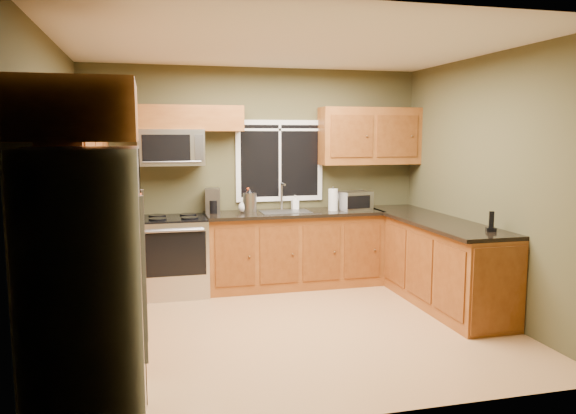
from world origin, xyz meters
name	(u,v)px	position (x,y,z in m)	size (l,w,h in m)	color
floor	(292,328)	(0.00, 0.00, 0.00)	(4.20, 4.20, 0.00)	#B2804E
ceiling	(292,45)	(0.00, 0.00, 2.70)	(4.20, 4.20, 0.00)	white
back_wall	(256,177)	(0.00, 1.80, 1.35)	(4.20, 4.20, 0.00)	#454227
front_wall	(362,218)	(0.00, -1.80, 1.35)	(4.20, 4.20, 0.00)	#454227
left_wall	(55,197)	(-2.10, 0.00, 1.35)	(3.60, 3.60, 0.00)	#454227
right_wall	(487,186)	(2.10, 0.00, 1.35)	(3.60, 3.60, 0.00)	#454227
window	(280,161)	(0.30, 1.78, 1.55)	(1.12, 0.03, 1.02)	white
base_cabinets_left	(101,283)	(-1.80, 0.48, 0.45)	(0.60, 2.65, 0.90)	brown
countertop_left	(101,235)	(-1.78, 0.48, 0.92)	(0.65, 2.65, 0.04)	black
base_cabinets_back	(294,250)	(0.42, 1.50, 0.45)	(2.17, 0.60, 0.90)	brown
countertop_back	(295,213)	(0.42, 1.48, 0.92)	(2.17, 0.65, 0.04)	black
base_cabinets_peninsula	(433,261)	(1.80, 0.54, 0.45)	(0.60, 2.52, 0.90)	brown
countertop_peninsula	(432,220)	(1.78, 0.55, 0.92)	(0.65, 2.50, 0.04)	black
upper_cabinets_left	(79,137)	(-1.94, 0.48, 1.86)	(0.33, 2.65, 0.72)	brown
upper_cabinets_back_left	(187,118)	(-0.85, 1.64, 2.07)	(1.30, 0.33, 0.30)	brown
upper_cabinets_back_right	(370,136)	(1.45, 1.64, 1.86)	(1.30, 0.33, 0.72)	brown
upper_cabinet_over_fridge	(78,111)	(-1.74, -1.30, 2.03)	(0.72, 0.90, 0.38)	brown
refrigerator	(86,284)	(-1.74, -1.30, 0.90)	(0.74, 0.90, 1.80)	#B7B7BC
range	(174,255)	(-1.05, 1.47, 0.47)	(0.76, 0.69, 0.94)	#B7B7BC
microwave	(171,147)	(-1.05, 1.61, 1.73)	(0.76, 0.41, 0.42)	#B7B7BC
sink	(285,211)	(0.30, 1.49, 0.95)	(0.60, 0.42, 0.36)	slate
toaster_oven	(355,201)	(1.18, 1.42, 1.06)	(0.43, 0.36, 0.24)	#B7B7BC
coffee_maker	(213,201)	(-0.57, 1.64, 1.08)	(0.20, 0.25, 0.29)	slate
kettle	(250,202)	(-0.14, 1.51, 1.08)	(0.22, 0.22, 0.30)	#B7B7BC
paper_towel_roll	(333,200)	(0.90, 1.45, 1.08)	(0.12, 0.12, 0.30)	white
soap_bottle_a	(248,200)	(-0.15, 1.57, 1.09)	(0.11, 0.12, 0.30)	#E84A15
soap_bottle_b	(295,202)	(0.48, 1.70, 1.03)	(0.08, 0.08, 0.18)	white
soap_bottle_c	(244,205)	(-0.20, 1.54, 1.03)	(0.15, 0.15, 0.19)	white
cordless_phone	(491,225)	(1.92, -0.36, 1.00)	(0.12, 0.12, 0.20)	black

